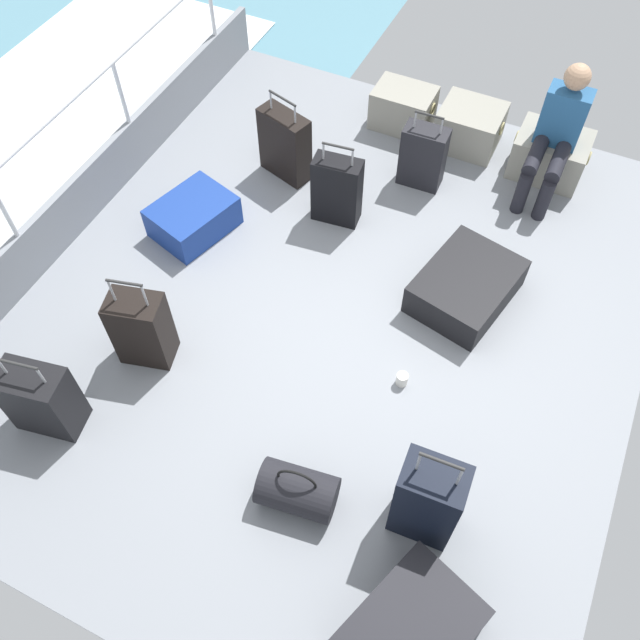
{
  "coord_description": "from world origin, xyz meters",
  "views": [
    {
      "loc": [
        1.19,
        -2.71,
        4.03
      ],
      "look_at": [
        0.05,
        -0.31,
        0.25
      ],
      "focal_mm": 37.75,
      "sensor_mm": 36.0,
      "label": 1
    }
  ],
  "objects": [
    {
      "name": "passenger_seated",
      "position": [
        1.05,
        1.93,
        0.56
      ],
      "size": [
        0.34,
        0.66,
        1.07
      ],
      "color": "#26598C",
      "rests_on": "ground_plane"
    },
    {
      "name": "gunwale_port",
      "position": [
        -2.17,
        0.0,
        0.23
      ],
      "size": [
        0.06,
        5.2,
        0.45
      ],
      "primitive_type": "cube",
      "color": "gray",
      "rests_on": "ground_plane"
    },
    {
      "name": "suitcase_5",
      "position": [
        -1.33,
        0.24,
        0.14
      ],
      "size": [
        0.63,
        0.73,
        0.27
      ],
      "color": "navy",
      "rests_on": "ground_plane"
    },
    {
      "name": "paper_cup",
      "position": [
        0.7,
        -0.39,
        0.05
      ],
      "size": [
        0.08,
        0.08,
        0.1
      ],
      "primitive_type": "cylinder",
      "color": "white",
      "rests_on": "ground_plane"
    },
    {
      "name": "suitcase_7",
      "position": [
        1.16,
        -1.23,
        0.35
      ],
      "size": [
        0.38,
        0.28,
        0.9
      ],
      "color": "black",
      "rests_on": "ground_plane"
    },
    {
      "name": "suitcase_2",
      "position": [
        -0.36,
        0.85,
        0.3
      ],
      "size": [
        0.4,
        0.23,
        0.75
      ],
      "color": "black",
      "rests_on": "ground_plane"
    },
    {
      "name": "cargo_crate_2",
      "position": [
        1.05,
        2.11,
        0.19
      ],
      "size": [
        0.63,
        0.46,
        0.37
      ],
      "color": "gray",
      "rests_on": "ground_plane"
    },
    {
      "name": "duffel_bag",
      "position": [
        0.43,
        -1.43,
        0.15
      ],
      "size": [
        0.5,
        0.35,
        0.42
      ],
      "color": "black",
      "rests_on": "ground_plane"
    },
    {
      "name": "suitcase_4",
      "position": [
        0.85,
        0.5,
        0.13
      ],
      "size": [
        0.75,
        0.89,
        0.27
      ],
      "color": "black",
      "rests_on": "ground_plane"
    },
    {
      "name": "ground_plane",
      "position": [
        0.0,
        0.0,
        -0.03
      ],
      "size": [
        4.4,
        5.2,
        0.06
      ],
      "primitive_type": "cube",
      "color": "gray"
    },
    {
      "name": "suitcase_6",
      "position": [
        0.11,
        1.53,
        0.27
      ],
      "size": [
        0.37,
        0.21,
        0.7
      ],
      "color": "black",
      "rests_on": "ground_plane"
    },
    {
      "name": "cargo_crate_1",
      "position": [
        0.32,
        2.17,
        0.18
      ],
      "size": [
        0.57,
        0.47,
        0.36
      ],
      "color": "gray",
      "rests_on": "ground_plane"
    },
    {
      "name": "cargo_crate_0",
      "position": [
        -0.3,
        2.16,
        0.18
      ],
      "size": [
        0.56,
        0.38,
        0.37
      ],
      "color": "gray",
      "rests_on": "ground_plane"
    },
    {
      "name": "suitcase_1",
      "position": [
        -0.97,
        1.14,
        0.3
      ],
      "size": [
        0.48,
        0.31,
        0.77
      ],
      "color": "black",
      "rests_on": "ground_plane"
    },
    {
      "name": "railing_port",
      "position": [
        -2.17,
        0.0,
        0.78
      ],
      "size": [
        0.04,
        4.2,
        1.02
      ],
      "color": "silver",
      "rests_on": "ground_plane"
    },
    {
      "name": "suitcase_3",
      "position": [
        -1.27,
        -1.63,
        0.28
      ],
      "size": [
        0.46,
        0.33,
        0.71
      ],
      "color": "black",
      "rests_on": "ground_plane"
    },
    {
      "name": "suitcase_8",
      "position": [
        1.32,
        -1.87,
        0.12
      ],
      "size": [
        0.75,
        0.88,
        0.25
      ],
      "color": "black",
      "rests_on": "ground_plane"
    },
    {
      "name": "suitcase_0",
      "position": [
        -0.99,
        -0.92,
        0.3
      ],
      "size": [
        0.41,
        0.32,
        0.81
      ],
      "color": "black",
      "rests_on": "ground_plane"
    }
  ]
}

